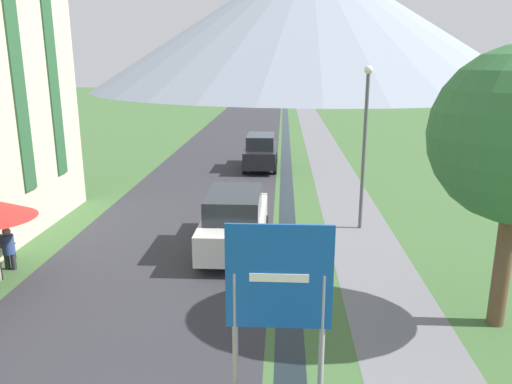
# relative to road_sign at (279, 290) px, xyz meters

# --- Properties ---
(ground_plane) EXTENTS (160.00, 160.00, 0.00)m
(ground_plane) POSITION_rel_road_sign_xyz_m (-0.98, 15.48, -1.95)
(ground_plane) COLOR #3D6033
(road) EXTENTS (6.40, 60.00, 0.01)m
(road) POSITION_rel_road_sign_xyz_m (-3.48, 25.48, -1.95)
(road) COLOR #2D2D33
(road) RESTS_ON ground_plane
(footpath) EXTENTS (2.20, 60.00, 0.01)m
(footpath) POSITION_rel_road_sign_xyz_m (2.62, 25.48, -1.95)
(footpath) COLOR slate
(footpath) RESTS_ON ground_plane
(drainage_channel) EXTENTS (0.60, 60.00, 0.00)m
(drainage_channel) POSITION_rel_road_sign_xyz_m (0.22, 25.48, -1.95)
(drainage_channel) COLOR black
(drainage_channel) RESTS_ON ground_plane
(mountain_distant) EXTENTS (81.88, 81.88, 25.27)m
(mountain_distant) POSITION_rel_road_sign_xyz_m (4.71, 92.48, 10.68)
(mountain_distant) COLOR gray
(mountain_distant) RESTS_ON ground_plane
(road_sign) EXTENTS (1.74, 0.11, 3.09)m
(road_sign) POSITION_rel_road_sign_xyz_m (0.00, 0.00, 0.00)
(road_sign) COLOR gray
(road_sign) RESTS_ON ground_plane
(parked_car_near) EXTENTS (1.90, 4.57, 1.82)m
(parked_car_near) POSITION_rel_road_sign_xyz_m (-1.38, 6.76, -1.04)
(parked_car_near) COLOR silver
(parked_car_near) RESTS_ON ground_plane
(parked_car_far) EXTENTS (1.72, 4.13, 1.82)m
(parked_car_far) POSITION_rel_road_sign_xyz_m (-1.12, 18.32, -1.05)
(parked_car_far) COLOR black
(parked_car_far) RESTS_ON ground_plane
(cafe_chair_far_left) EXTENTS (0.40, 0.40, 0.85)m
(cafe_chair_far_left) POSITION_rel_road_sign_xyz_m (-7.84, 5.44, -1.44)
(cafe_chair_far_left) COLOR #232328
(cafe_chair_far_left) RESTS_ON ground_plane
(person_seated_far) EXTENTS (0.32, 0.32, 1.20)m
(person_seated_far) POSITION_rel_road_sign_xyz_m (-7.38, 4.91, -1.29)
(person_seated_far) COLOR #282833
(person_seated_far) RESTS_ON ground_plane
(streetlamp) EXTENTS (0.28, 0.28, 5.40)m
(streetlamp) POSITION_rel_road_sign_xyz_m (2.70, 8.94, 1.23)
(streetlamp) COLOR #515156
(streetlamp) RESTS_ON ground_plane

